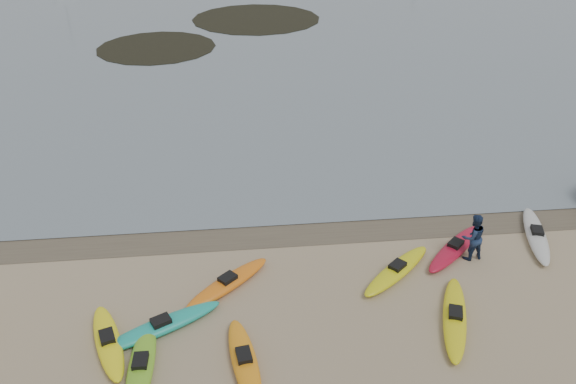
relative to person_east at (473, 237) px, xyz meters
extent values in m
plane|color=tan|center=(-6.16, 2.66, -0.88)|extent=(600.00, 600.00, 0.00)
plane|color=brown|center=(-6.16, 2.36, -0.88)|extent=(60.00, 60.00, 0.00)
ellipsoid|color=orange|center=(-8.49, -0.73, -0.71)|extent=(3.08, 2.86, 0.34)
ellipsoid|color=yellow|center=(-11.95, -3.00, -0.71)|extent=(1.71, 3.30, 0.34)
ellipsoid|color=orange|center=(-8.08, -4.10, -0.71)|extent=(1.19, 3.35, 0.34)
ellipsoid|color=#AF112B|center=(-0.40, 0.36, -0.71)|extent=(3.12, 3.01, 0.34)
ellipsoid|color=yellow|center=(-1.67, -3.06, -0.71)|extent=(1.95, 3.84, 0.34)
ellipsoid|color=yellow|center=(-2.80, -0.65, -0.71)|extent=(3.17, 2.92, 0.34)
ellipsoid|color=#78BD25|center=(-10.89, -4.02, -0.71)|extent=(0.77, 3.50, 0.34)
ellipsoid|color=silver|center=(2.87, 0.84, -0.71)|extent=(1.78, 3.83, 0.34)
ellipsoid|color=teal|center=(-10.48, -2.51, -0.71)|extent=(3.73, 2.40, 0.34)
imported|color=navy|center=(0.00, 0.00, 0.00)|extent=(0.96, 0.80, 1.77)
cylinder|color=black|center=(-13.53, 27.21, -0.85)|extent=(8.79, 8.79, 0.04)
cylinder|color=black|center=(-5.65, 35.22, -0.85)|extent=(11.24, 11.24, 0.04)
camera|label=1|loc=(-7.99, -15.14, 11.24)|focal=35.00mm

